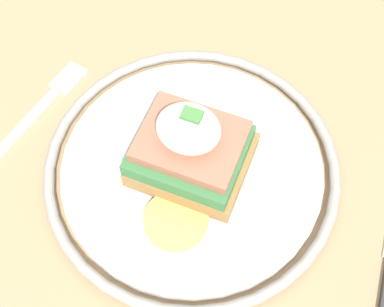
{
  "coord_description": "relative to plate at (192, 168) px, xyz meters",
  "views": [
    {
      "loc": [
        0.12,
        -0.19,
        1.19
      ],
      "look_at": [
        0.04,
        0.02,
        0.78
      ],
      "focal_mm": 50.0,
      "sensor_mm": 36.0,
      "label": 1
    }
  ],
  "objects": [
    {
      "name": "dining_table",
      "position": [
        -0.04,
        -0.02,
        -0.13
      ],
      "size": [
        1.15,
        0.65,
        0.75
      ],
      "color": "tan",
      "rests_on": "ground_plane"
    },
    {
      "name": "plate",
      "position": [
        0.0,
        0.0,
        0.0
      ],
      "size": [
        0.27,
        0.27,
        0.02
      ],
      "color": "silver",
      "rests_on": "dining_table"
    },
    {
      "name": "sandwich",
      "position": [
        -0.0,
        -0.0,
        0.04
      ],
      "size": [
        0.1,
        0.13,
        0.08
      ],
      "color": "#9E703D",
      "rests_on": "plate"
    },
    {
      "name": "fork",
      "position": [
        -0.16,
        0.01,
        -0.01
      ],
      "size": [
        0.04,
        0.14,
        0.0
      ],
      "color": "silver",
      "rests_on": "dining_table"
    }
  ]
}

